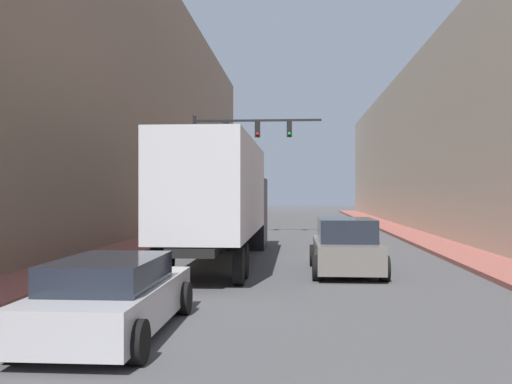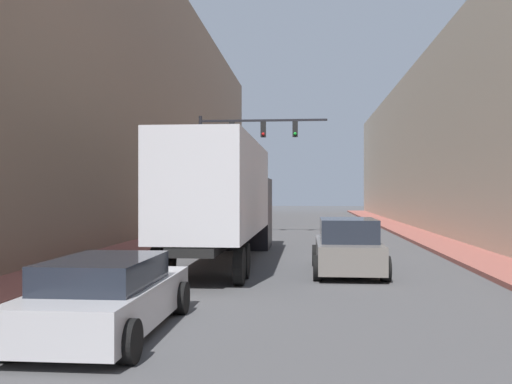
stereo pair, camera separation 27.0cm
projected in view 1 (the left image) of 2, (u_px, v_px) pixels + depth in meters
sidewalk_right at (410, 235)px, 31.67m from camera, size 2.05×80.00×0.15m
sidewalk_left at (173, 233)px, 32.62m from camera, size 2.05×80.00×0.15m
building_right at (484, 137)px, 31.38m from camera, size 6.00×80.00×10.96m
building_left at (105, 96)px, 32.91m from camera, size 6.00×80.00×15.97m
semi_truck at (223, 197)px, 19.95m from camera, size 2.48×12.61×4.07m
sedan_car at (113, 297)px, 9.74m from camera, size 2.03×4.63×1.32m
suv_car at (346, 247)px, 17.12m from camera, size 2.08×4.42×1.64m
traffic_signal_gantry at (228, 149)px, 32.61m from camera, size 7.37×0.35×6.83m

